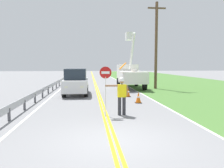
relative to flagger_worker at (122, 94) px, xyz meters
name	(u,v)px	position (x,y,z in m)	size (l,w,h in m)	color
ground_plane	(113,141)	(-0.79, -3.53, -1.05)	(160.00, 160.00, 0.00)	gray
grass_verge_right	(187,84)	(10.81, 16.47, -1.04)	(16.00, 110.00, 0.01)	#477533
centerline_yellow_left	(95,85)	(-0.88, 16.47, -1.04)	(0.11, 110.00, 0.01)	yellow
centerline_yellow_right	(96,85)	(-0.70, 16.47, -1.04)	(0.11, 110.00, 0.01)	yellow
edge_line_right	(125,84)	(2.81, 16.47, -1.04)	(0.12, 110.00, 0.01)	silver
edge_line_left	(66,85)	(-4.39, 16.47, -1.04)	(0.12, 110.00, 0.01)	silver
flagger_worker	(122,94)	(0.00, 0.00, 0.00)	(1.09, 0.25, 1.83)	#2D2D33
stop_sign_paddle	(106,80)	(-0.77, -0.03, 0.66)	(0.56, 0.04, 2.33)	silver
utility_bucket_truck	(130,74)	(2.76, 12.68, 0.38)	(2.83, 6.87, 5.80)	white
oncoming_suv_nearest	(76,82)	(-2.60, 7.65, 0.01)	(1.93, 4.61, 2.10)	silver
utility_pole_near	(156,44)	(5.15, 11.37, 3.43)	(1.80, 0.28, 8.59)	brown
traffic_cone_lead	(138,98)	(1.56, 3.26, -0.71)	(0.40, 0.40, 0.70)	orange
traffic_cone_mid	(128,92)	(1.37, 6.03, -0.71)	(0.40, 0.40, 0.70)	orange
traffic_cone_tail	(126,89)	(1.62, 8.41, -0.71)	(0.40, 0.40, 0.70)	orange
guardrail_left_shoulder	(55,84)	(-4.99, 12.00, -0.53)	(0.10, 32.00, 0.71)	#9EA0A3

